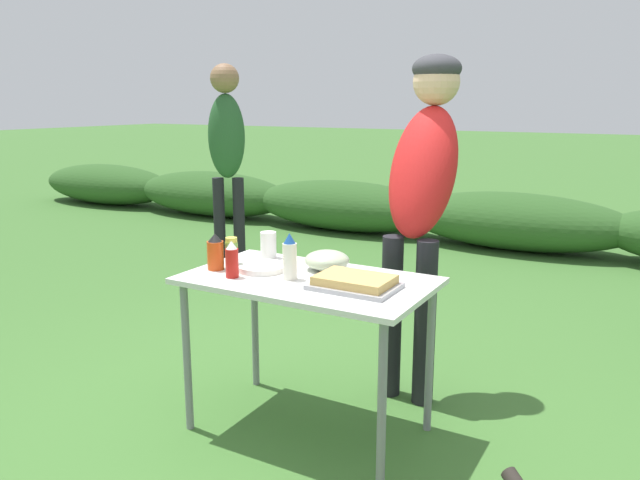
{
  "coord_description": "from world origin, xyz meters",
  "views": [
    {
      "loc": [
        1.37,
        -2.31,
        1.51
      ],
      "look_at": [
        -0.01,
        0.12,
        0.89
      ],
      "focal_mm": 35.0,
      "sensor_mm": 36.0,
      "label": 1
    }
  ],
  "objects_px": {
    "plate_stack": "(262,267)",
    "relish_jar": "(232,253)",
    "mayo_bottle": "(290,257)",
    "folding_table": "(308,294)",
    "food_tray": "(355,283)",
    "ketchup_bottle": "(232,260)",
    "paper_cup_stack": "(268,245)",
    "mixing_bowl": "(327,260)",
    "hot_sauce_bottle": "(215,252)",
    "standing_person_in_dark_puffer": "(423,181)",
    "standing_person_in_gray_fleece": "(227,147)"
  },
  "relations": [
    {
      "from": "plate_stack",
      "to": "relish_jar",
      "type": "relative_size",
      "value": 1.54
    },
    {
      "from": "mayo_bottle",
      "to": "folding_table",
      "type": "bearing_deg",
      "value": 41.63
    },
    {
      "from": "food_tray",
      "to": "ketchup_bottle",
      "type": "xyz_separation_m",
      "value": [
        -0.56,
        -0.11,
        0.05
      ]
    },
    {
      "from": "folding_table",
      "to": "mayo_bottle",
      "type": "height_order",
      "value": "mayo_bottle"
    },
    {
      "from": "paper_cup_stack",
      "to": "mayo_bottle",
      "type": "relative_size",
      "value": 0.63
    },
    {
      "from": "mixing_bowl",
      "to": "hot_sauce_bottle",
      "type": "bearing_deg",
      "value": -150.98
    },
    {
      "from": "plate_stack",
      "to": "mayo_bottle",
      "type": "xyz_separation_m",
      "value": [
        0.19,
        -0.06,
        0.09
      ]
    },
    {
      "from": "mixing_bowl",
      "to": "mayo_bottle",
      "type": "bearing_deg",
      "value": -106.55
    },
    {
      "from": "plate_stack",
      "to": "mayo_bottle",
      "type": "height_order",
      "value": "mayo_bottle"
    },
    {
      "from": "folding_table",
      "to": "food_tray",
      "type": "relative_size",
      "value": 3.09
    },
    {
      "from": "mixing_bowl",
      "to": "standing_person_in_dark_puffer",
      "type": "bearing_deg",
      "value": 60.12
    },
    {
      "from": "folding_table",
      "to": "hot_sauce_bottle",
      "type": "xyz_separation_m",
      "value": [
        -0.45,
        -0.09,
        0.16
      ]
    },
    {
      "from": "food_tray",
      "to": "mixing_bowl",
      "type": "bearing_deg",
      "value": 140.05
    },
    {
      "from": "food_tray",
      "to": "mayo_bottle",
      "type": "distance_m",
      "value": 0.32
    },
    {
      "from": "folding_table",
      "to": "mixing_bowl",
      "type": "distance_m",
      "value": 0.21
    },
    {
      "from": "mixing_bowl",
      "to": "paper_cup_stack",
      "type": "distance_m",
      "value": 0.37
    },
    {
      "from": "mixing_bowl",
      "to": "hot_sauce_bottle",
      "type": "xyz_separation_m",
      "value": [
        -0.46,
        -0.25,
        0.04
      ]
    },
    {
      "from": "folding_table",
      "to": "plate_stack",
      "type": "height_order",
      "value": "plate_stack"
    },
    {
      "from": "plate_stack",
      "to": "ketchup_bottle",
      "type": "xyz_separation_m",
      "value": [
        -0.05,
        -0.16,
        0.07
      ]
    },
    {
      "from": "mayo_bottle",
      "to": "standing_person_in_dark_puffer",
      "type": "relative_size",
      "value": 0.12
    },
    {
      "from": "paper_cup_stack",
      "to": "plate_stack",
      "type": "bearing_deg",
      "value": -63.47
    },
    {
      "from": "food_tray",
      "to": "standing_person_in_gray_fleece",
      "type": "distance_m",
      "value": 2.97
    },
    {
      "from": "food_tray",
      "to": "mayo_bottle",
      "type": "height_order",
      "value": "mayo_bottle"
    },
    {
      "from": "ketchup_bottle",
      "to": "food_tray",
      "type": "bearing_deg",
      "value": 11.66
    },
    {
      "from": "folding_table",
      "to": "mayo_bottle",
      "type": "bearing_deg",
      "value": -138.37
    },
    {
      "from": "ketchup_bottle",
      "to": "standing_person_in_dark_puffer",
      "type": "bearing_deg",
      "value": 54.08
    },
    {
      "from": "mixing_bowl",
      "to": "plate_stack",
      "type": "bearing_deg",
      "value": -148.3
    },
    {
      "from": "relish_jar",
      "to": "standing_person_in_dark_puffer",
      "type": "distance_m",
      "value": 1.02
    },
    {
      "from": "paper_cup_stack",
      "to": "mayo_bottle",
      "type": "height_order",
      "value": "mayo_bottle"
    },
    {
      "from": "paper_cup_stack",
      "to": "relish_jar",
      "type": "bearing_deg",
      "value": -96.96
    },
    {
      "from": "mayo_bottle",
      "to": "standing_person_in_dark_puffer",
      "type": "bearing_deg",
      "value": 63.99
    },
    {
      "from": "plate_stack",
      "to": "hot_sauce_bottle",
      "type": "bearing_deg",
      "value": -154.73
    },
    {
      "from": "paper_cup_stack",
      "to": "food_tray",
      "type": "bearing_deg",
      "value": -23.25
    },
    {
      "from": "relish_jar",
      "to": "ketchup_bottle",
      "type": "height_order",
      "value": "ketchup_bottle"
    },
    {
      "from": "food_tray",
      "to": "hot_sauce_bottle",
      "type": "distance_m",
      "value": 0.71
    },
    {
      "from": "mixing_bowl",
      "to": "standing_person_in_dark_puffer",
      "type": "height_order",
      "value": "standing_person_in_dark_puffer"
    },
    {
      "from": "hot_sauce_bottle",
      "to": "standing_person_in_dark_puffer",
      "type": "relative_size",
      "value": 0.1
    },
    {
      "from": "ketchup_bottle",
      "to": "mixing_bowl",
      "type": "bearing_deg",
      "value": 46.45
    },
    {
      "from": "plate_stack",
      "to": "folding_table",
      "type": "bearing_deg",
      "value": -1.72
    },
    {
      "from": "food_tray",
      "to": "mayo_bottle",
      "type": "relative_size",
      "value": 1.7
    },
    {
      "from": "food_tray",
      "to": "plate_stack",
      "type": "xyz_separation_m",
      "value": [
        -0.51,
        0.05,
        -0.01
      ]
    },
    {
      "from": "mixing_bowl",
      "to": "mayo_bottle",
      "type": "xyz_separation_m",
      "value": [
        -0.07,
        -0.22,
        0.05
      ]
    },
    {
      "from": "standing_person_in_dark_puffer",
      "to": "hot_sauce_bottle",
      "type": "bearing_deg",
      "value": -132.23
    },
    {
      "from": "paper_cup_stack",
      "to": "folding_table",
      "type": "bearing_deg",
      "value": -31.77
    },
    {
      "from": "plate_stack",
      "to": "relish_jar",
      "type": "xyz_separation_m",
      "value": [
        -0.14,
        -0.04,
        0.06
      ]
    },
    {
      "from": "plate_stack",
      "to": "standing_person_in_gray_fleece",
      "type": "height_order",
      "value": "standing_person_in_gray_fleece"
    },
    {
      "from": "plate_stack",
      "to": "standing_person_in_dark_puffer",
      "type": "height_order",
      "value": "standing_person_in_dark_puffer"
    },
    {
      "from": "paper_cup_stack",
      "to": "hot_sauce_bottle",
      "type": "distance_m",
      "value": 0.32
    },
    {
      "from": "ketchup_bottle",
      "to": "standing_person_in_dark_puffer",
      "type": "xyz_separation_m",
      "value": [
        0.59,
        0.81,
        0.3
      ]
    },
    {
      "from": "standing_person_in_gray_fleece",
      "to": "food_tray",
      "type": "bearing_deg",
      "value": -70.51
    }
  ]
}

